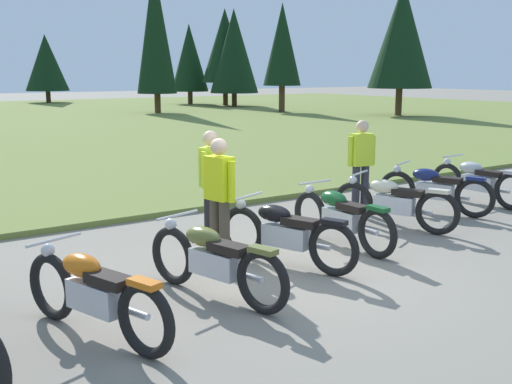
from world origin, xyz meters
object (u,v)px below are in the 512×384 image
object	(u,v)px
motorcycle_cream	(393,202)
motorcycle_silver	(478,181)
motorcycle_olive	(214,260)
motorcycle_navy	(434,189)
rider_in_hivis_vest	(361,162)
motorcycle_british_green	(341,217)
rider_near_row_end	(211,181)
motorcycle_orange	(94,293)
rider_checking_bike	(219,194)
motorcycle_black	(285,233)

from	to	relation	value
motorcycle_cream	motorcycle_silver	xyz separation A→B (m)	(2.76, 0.45, 0.00)
motorcycle_olive	motorcycle_navy	size ratio (longest dim) A/B	1.04
motorcycle_navy	rider_in_hivis_vest	xyz separation A→B (m)	(-1.19, 0.64, 0.51)
motorcycle_british_green	motorcycle_cream	distance (m)	1.40
motorcycle_cream	rider_near_row_end	bearing A→B (deg)	163.41
motorcycle_british_green	rider_near_row_end	bearing A→B (deg)	142.61
motorcycle_orange	motorcycle_cream	xyz separation A→B (m)	(5.39, 1.30, 0.00)
motorcycle_british_green	motorcycle_olive	bearing A→B (deg)	-163.49
motorcycle_cream	motorcycle_orange	bearing A→B (deg)	-166.39
motorcycle_cream	rider_in_hivis_vest	distance (m)	1.18
rider_near_row_end	rider_checking_bike	bearing A→B (deg)	-113.77
motorcycle_orange	motorcycle_navy	xyz separation A→B (m)	(6.84, 1.70, 0.00)
rider_checking_bike	rider_in_hivis_vest	bearing A→B (deg)	17.47
motorcycle_olive	motorcycle_cream	world-z (taller)	same
motorcycle_black	motorcycle_silver	xyz separation A→B (m)	(5.35, 1.02, 0.00)
motorcycle_navy	rider_checking_bike	world-z (taller)	rider_checking_bike
motorcycle_orange	rider_checking_bike	bearing A→B (deg)	30.13
motorcycle_olive	motorcycle_black	world-z (taller)	same
motorcycle_black	rider_in_hivis_vest	distance (m)	3.30
motorcycle_olive	motorcycle_silver	size ratio (longest dim) A/B	0.98
motorcycle_cream	motorcycle_navy	distance (m)	1.50
motorcycle_cream	rider_in_hivis_vest	size ratio (longest dim) A/B	1.17
motorcycle_orange	motorcycle_olive	distance (m)	1.48
motorcycle_british_green	motorcycle_navy	bearing A→B (deg)	13.57
motorcycle_silver	rider_checking_bike	bearing A→B (deg)	-174.96
motorcycle_navy	rider_near_row_end	xyz separation A→B (m)	(-4.32, 0.46, 0.51)
motorcycle_olive	motorcycle_british_green	distance (m)	2.67
motorcycle_olive	rider_near_row_end	bearing A→B (deg)	60.84
motorcycle_olive	motorcycle_silver	bearing A→B (deg)	12.61
motorcycle_black	motorcycle_navy	distance (m)	4.15
motorcycle_orange	rider_checking_bike	distance (m)	2.49
motorcycle_olive	motorcycle_black	distance (m)	1.43
motorcycle_orange	motorcycle_black	bearing A→B (deg)	14.81
motorcycle_olive	rider_in_hivis_vest	distance (m)	4.70
motorcycle_cream	motorcycle_black	bearing A→B (deg)	-167.70
motorcycle_british_green	motorcycle_silver	distance (m)	4.20
motorcycle_british_green	rider_near_row_end	distance (m)	1.95
rider_near_row_end	motorcycle_navy	bearing A→B (deg)	-6.10
rider_checking_bike	rider_near_row_end	bearing A→B (deg)	66.23
rider_near_row_end	rider_checking_bike	size ratio (longest dim) A/B	1.00
motorcycle_silver	rider_in_hivis_vest	distance (m)	2.62
motorcycle_british_green	motorcycle_cream	xyz separation A→B (m)	(1.37, 0.29, 0.00)
rider_checking_bike	rider_in_hivis_vest	world-z (taller)	same
motorcycle_silver	rider_near_row_end	xyz separation A→B (m)	(-5.63, 0.40, 0.51)
motorcycle_orange	rider_checking_bike	xyz separation A→B (m)	(2.11, 1.22, 0.51)
motorcycle_silver	rider_in_hivis_vest	world-z (taller)	rider_in_hivis_vest
motorcycle_cream	rider_near_row_end	xyz separation A→B (m)	(-2.87, 0.85, 0.51)
motorcycle_orange	motorcycle_cream	distance (m)	5.55
motorcycle_olive	rider_in_hivis_vest	size ratio (longest dim) A/B	1.23
motorcycle_olive	motorcycle_navy	distance (m)	5.57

